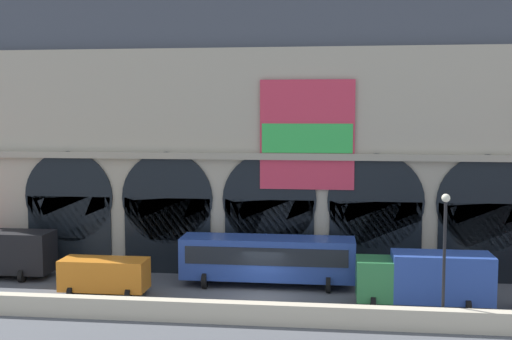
% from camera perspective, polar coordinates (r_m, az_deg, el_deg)
% --- Properties ---
extents(ground_plane, '(200.00, 200.00, 0.00)m').
position_cam_1_polar(ground_plane, '(38.53, 0.45, -11.39)').
color(ground_plane, '#54565B').
extents(quay_parapet_wall, '(90.00, 0.70, 1.12)m').
position_cam_1_polar(quay_parapet_wall, '(33.86, -0.47, -12.76)').
color(quay_parapet_wall, beige).
rests_on(quay_parapet_wall, ground).
extents(station_building, '(43.33, 4.67, 20.16)m').
position_cam_1_polar(station_building, '(44.04, 1.55, 3.51)').
color(station_building, '#B2A891').
rests_on(station_building, ground).
extents(van_midwest, '(5.20, 2.48, 2.20)m').
position_cam_1_polar(van_midwest, '(39.77, -13.49, -9.14)').
color(van_midwest, orange).
rests_on(van_midwest, ground).
extents(bus_center, '(11.00, 3.25, 3.10)m').
position_cam_1_polar(bus_center, '(40.57, 1.05, -7.93)').
color(bus_center, '#28479E').
rests_on(bus_center, ground).
extents(box_truck_mideast, '(7.50, 2.91, 3.12)m').
position_cam_1_polar(box_truck_mideast, '(37.44, 15.00, -9.36)').
color(box_truck_mideast, '#2D7A42').
rests_on(box_truck_mideast, ground).
extents(street_lamp_quayside, '(0.44, 0.44, 6.90)m').
position_cam_1_polar(street_lamp_quayside, '(33.89, 16.62, -6.23)').
color(street_lamp_quayside, black).
rests_on(street_lamp_quayside, ground).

